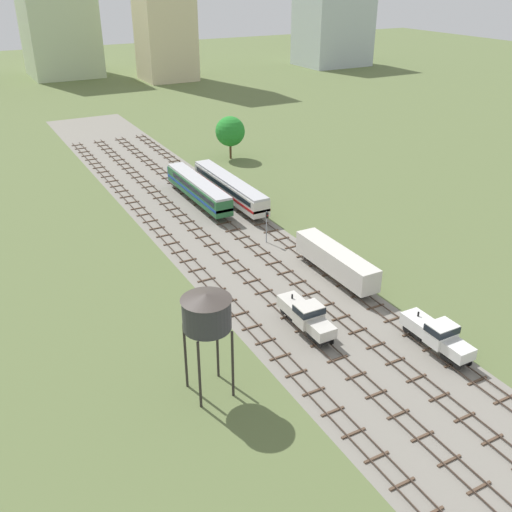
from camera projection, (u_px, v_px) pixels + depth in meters
ground_plane at (235, 248)px, 79.95m from camera, size 480.00×480.00×0.00m
ballast_bed at (235, 248)px, 79.95m from camera, size 18.36×176.00×0.01m
track_far_left at (184, 256)px, 77.63m from camera, size 2.40×126.00×0.29m
track_left at (216, 248)px, 79.66m from camera, size 2.40×126.00×0.29m
track_centre_left at (247, 241)px, 81.70m from camera, size 2.40×126.00×0.29m
track_centre at (276, 235)px, 83.73m from camera, size 2.40×126.00×0.29m
shunter_loco_centre_nearest at (438, 334)px, 57.73m from camera, size 2.74×8.46×3.10m
shunter_loco_left_near at (306, 315)px, 60.92m from camera, size 2.74×8.46×3.10m
freight_boxcar_centre_mid at (336, 260)px, 71.26m from camera, size 2.87×14.00×3.60m
passenger_coach_centre_midfar at (229, 187)px, 94.67m from camera, size 2.96×22.00×3.80m
diesel_railcar_centre_left_far at (198, 188)px, 94.05m from camera, size 2.96×20.50×3.80m
water_tower at (207, 312)px, 49.32m from camera, size 4.44×4.44×10.22m
signal_post_nearest at (267, 223)px, 80.34m from camera, size 0.28×0.47×4.67m
lineside_tree_0 at (230, 131)px, 115.05m from camera, size 5.89×5.89×8.49m
skyline_tower_1 at (57, 17)px, 199.05m from camera, size 23.05×25.39×38.94m
skyline_tower_3 at (333, 26)px, 223.23m from camera, size 25.12×20.76×28.89m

